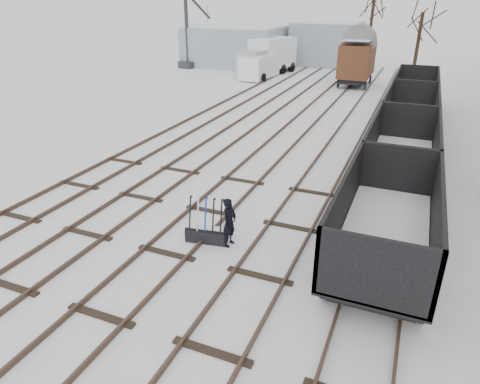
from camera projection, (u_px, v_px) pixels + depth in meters
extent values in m
plane|color=white|center=(167.00, 254.00, 12.90)|extent=(120.00, 120.00, 0.00)
cube|color=black|center=(192.00, 118.00, 26.94)|extent=(0.07, 52.00, 0.15)
cube|color=black|center=(213.00, 120.00, 26.44)|extent=(0.07, 52.00, 0.15)
cube|color=black|center=(61.00, 195.00, 16.66)|extent=(1.90, 0.20, 0.08)
cube|color=black|center=(236.00, 123.00, 25.89)|extent=(0.07, 52.00, 0.15)
cube|color=black|center=(258.00, 125.00, 25.39)|extent=(0.07, 52.00, 0.15)
cube|color=black|center=(125.00, 208.00, 15.61)|extent=(1.90, 0.20, 0.08)
cube|color=black|center=(283.00, 128.00, 24.84)|extent=(0.07, 52.00, 0.15)
cube|color=black|center=(307.00, 131.00, 24.34)|extent=(0.07, 52.00, 0.15)
cube|color=black|center=(198.00, 223.00, 14.56)|extent=(1.90, 0.20, 0.08)
cube|color=black|center=(335.00, 134.00, 23.79)|extent=(0.07, 52.00, 0.15)
cube|color=black|center=(361.00, 137.00, 23.29)|extent=(0.07, 52.00, 0.15)
cube|color=black|center=(282.00, 241.00, 13.51)|extent=(1.90, 0.20, 0.08)
cube|color=black|center=(391.00, 140.00, 22.74)|extent=(0.07, 52.00, 0.15)
cube|color=black|center=(420.00, 143.00, 22.24)|extent=(0.07, 52.00, 0.15)
cube|color=black|center=(380.00, 262.00, 12.46)|extent=(1.90, 0.20, 0.08)
cube|color=#98A3AC|center=(237.00, 46.00, 46.76)|extent=(10.00, 8.00, 4.00)
cube|color=silver|center=(237.00, 26.00, 45.90)|extent=(9.80, 7.84, 0.10)
cube|color=#98A3AC|center=(327.00, 44.00, 46.87)|extent=(7.00, 6.00, 4.40)
cube|color=silver|center=(328.00, 22.00, 45.93)|extent=(6.86, 5.88, 0.10)
cube|color=black|center=(206.00, 235.00, 13.47)|extent=(1.35, 0.62, 0.44)
cube|color=black|center=(206.00, 229.00, 13.37)|extent=(1.33, 0.50, 0.06)
cube|color=silver|center=(206.00, 227.00, 13.35)|extent=(1.28, 0.46, 0.03)
cylinder|color=black|center=(190.00, 213.00, 13.27)|extent=(0.10, 0.32, 1.08)
cylinder|color=silver|center=(198.00, 214.00, 13.21)|extent=(0.10, 0.32, 1.08)
cylinder|color=#0D34B2|center=(206.00, 215.00, 13.16)|extent=(0.10, 0.32, 1.08)
cylinder|color=black|center=(213.00, 216.00, 13.11)|extent=(0.10, 0.32, 1.08)
cylinder|color=black|center=(221.00, 217.00, 13.06)|extent=(0.10, 0.32, 1.08)
imported|color=black|center=(229.00, 222.00, 13.05)|extent=(0.44, 0.61, 1.59)
cube|color=black|center=(383.00, 244.00, 12.11)|extent=(2.06, 5.65, 0.43)
cube|color=black|center=(384.00, 237.00, 12.02)|extent=(2.57, 6.43, 0.13)
cube|color=black|center=(343.00, 202.00, 12.10)|extent=(0.11, 6.43, 1.71)
cube|color=black|center=(437.00, 218.00, 11.23)|extent=(0.11, 6.43, 1.71)
cube|color=silver|center=(384.00, 234.00, 11.98)|extent=(2.31, 6.17, 0.06)
cylinder|color=black|center=(325.00, 284.00, 10.94)|extent=(0.13, 0.75, 0.75)
cylinder|color=black|center=(427.00, 228.00, 13.56)|extent=(0.13, 0.75, 0.75)
cube|color=black|center=(399.00, 167.00, 17.47)|extent=(2.06, 5.65, 0.43)
cube|color=black|center=(400.00, 162.00, 17.38)|extent=(2.57, 6.43, 0.13)
cube|color=black|center=(372.00, 139.00, 17.46)|extent=(0.11, 6.43, 1.71)
cube|color=black|center=(437.00, 146.00, 16.59)|extent=(0.11, 6.43, 1.71)
cube|color=silver|center=(401.00, 160.00, 17.34)|extent=(2.31, 6.17, 0.06)
cylinder|color=black|center=(362.00, 189.00, 16.30)|extent=(0.13, 0.75, 0.75)
cylinder|color=black|center=(430.00, 162.00, 18.92)|extent=(0.13, 0.75, 0.75)
cube|color=black|center=(408.00, 127.00, 22.83)|extent=(2.06, 5.65, 0.43)
cube|color=black|center=(409.00, 123.00, 22.74)|extent=(2.57, 6.43, 0.13)
cube|color=black|center=(387.00, 105.00, 22.82)|extent=(0.11, 6.43, 1.71)
cube|color=black|center=(437.00, 109.00, 21.95)|extent=(0.11, 6.43, 1.71)
cube|color=silver|center=(409.00, 121.00, 22.70)|extent=(2.31, 6.17, 0.06)
cylinder|color=black|center=(380.00, 141.00, 21.66)|extent=(0.13, 0.75, 0.75)
cylinder|color=black|center=(431.00, 125.00, 24.28)|extent=(0.13, 0.75, 0.75)
cube|color=black|center=(413.00, 102.00, 28.19)|extent=(2.06, 5.65, 0.43)
cube|color=black|center=(414.00, 98.00, 28.10)|extent=(2.57, 6.43, 0.13)
cube|color=black|center=(396.00, 84.00, 28.18)|extent=(0.11, 6.43, 1.71)
cube|color=black|center=(437.00, 87.00, 27.31)|extent=(0.11, 6.43, 1.71)
cube|color=silver|center=(414.00, 97.00, 28.06)|extent=(2.31, 6.17, 0.06)
cylinder|color=black|center=(391.00, 112.00, 27.02)|extent=(0.13, 0.75, 0.75)
cylinder|color=black|center=(432.00, 102.00, 29.64)|extent=(0.13, 0.75, 0.75)
cube|color=black|center=(355.00, 78.00, 36.50)|extent=(1.95, 4.43, 0.40)
cube|color=#482315|center=(357.00, 60.00, 35.87)|extent=(2.43, 5.04, 2.61)
cube|color=silver|center=(359.00, 39.00, 35.18)|extent=(2.19, 4.78, 0.04)
cylinder|color=black|center=(338.00, 84.00, 35.67)|extent=(0.12, 0.70, 0.70)
cylinder|color=black|center=(370.00, 79.00, 37.59)|extent=(0.12, 0.70, 0.70)
cube|color=black|center=(268.00, 69.00, 41.81)|extent=(3.04, 7.38, 0.29)
cube|color=#9FA3A8|center=(258.00, 64.00, 39.23)|extent=(2.74, 2.47, 2.41)
cube|color=white|center=(271.00, 53.00, 41.87)|extent=(3.64, 5.47, 2.70)
cube|color=silver|center=(271.00, 38.00, 41.30)|extent=(3.57, 5.37, 0.04)
cylinder|color=black|center=(248.00, 72.00, 40.11)|extent=(0.29, 0.96, 0.96)
cylinder|color=black|center=(286.00, 66.00, 43.73)|extent=(0.29, 0.96, 0.96)
cube|color=white|center=(259.00, 66.00, 39.45)|extent=(2.41, 4.95, 1.97)
cube|color=silver|center=(260.00, 55.00, 39.02)|extent=(2.35, 4.83, 0.04)
cylinder|color=black|center=(243.00, 76.00, 38.81)|extent=(0.24, 0.77, 0.77)
cylinder|color=black|center=(274.00, 73.00, 40.68)|extent=(0.24, 0.77, 0.77)
cube|color=#2D2D32|center=(189.00, 64.00, 45.62)|extent=(1.89, 1.89, 0.70)
cylinder|color=#2D2D32|center=(187.00, 33.00, 44.30)|extent=(0.39, 0.39, 7.02)
cylinder|color=#2D2D32|center=(193.00, 3.00, 44.44)|extent=(1.25, 4.41, 3.24)
cylinder|color=black|center=(202.00, 24.00, 46.87)|extent=(0.04, 0.04, 3.95)
cylinder|color=black|center=(370.00, 32.00, 42.13)|extent=(0.30, 0.30, 7.50)
cylinder|color=black|center=(417.00, 49.00, 36.79)|extent=(0.30, 0.30, 5.81)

